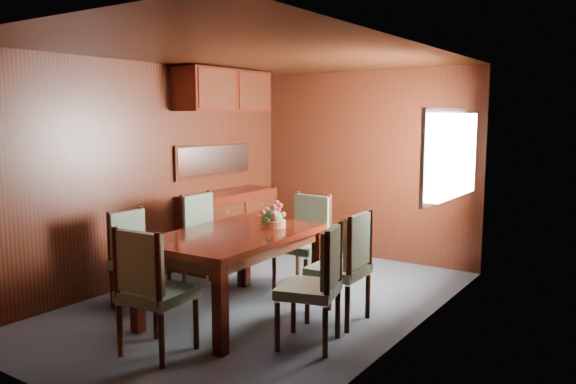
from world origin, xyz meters
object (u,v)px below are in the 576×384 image
Objects in this scene: dining_table at (234,244)px; chair_left_near at (135,253)px; chair_head at (150,285)px; flower_centerpiece at (273,215)px; sideboard at (229,227)px; chair_right_near at (318,280)px.

dining_table is 1.81× the size of chair_left_near.
chair_head is 4.07× the size of flower_centerpiece.
chair_head reaches higher than sideboard.
sideboard is at bearing 113.01° from chair_head.
sideboard reaches higher than dining_table.
sideboard is 1.89m from dining_table.
chair_head reaches higher than chair_right_near.
chair_left_near is at bearing 139.64° from chair_head.
sideboard is 5.63× the size of flower_centerpiece.
sideboard is 2.78m from chair_head.
flower_centerpiece is at bearing 66.14° from dining_table.
flower_centerpiece is (0.11, 1.45, 0.33)m from chair_head.
chair_right_near is (1.00, -0.17, -0.12)m from dining_table.
sideboard is 1.39× the size of chair_head.
chair_right_near is at bearing 38.12° from chair_head.
dining_table is (1.24, -1.40, 0.22)m from sideboard.
chair_right_near is at bearing -35.14° from sideboard.
flower_centerpiece is (1.40, -1.01, 0.45)m from sideboard.
chair_right_near is 0.97× the size of chair_head.
chair_right_near is at bearing -11.95° from dining_table.
sideboard is at bearing -170.18° from chair_left_near.
chair_left_near is (-0.96, -0.33, -0.15)m from dining_table.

